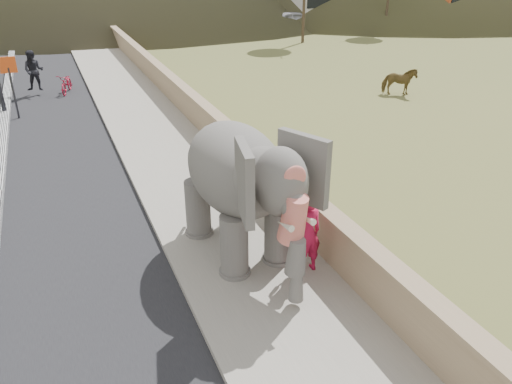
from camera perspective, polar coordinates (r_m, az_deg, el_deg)
walkway at (r=15.26m, az=-8.81°, el=2.82°), size 3.00×120.00×0.15m
parapet at (r=15.52m, az=-3.02°, el=5.39°), size 0.30×120.00×1.10m
signboard at (r=21.52m, az=-26.27°, el=11.69°), size 0.60×0.08×2.40m
cow at (r=23.97m, az=16.04°, el=12.04°), size 1.62×1.33×1.25m
distant_car at (r=43.77m, az=4.64°, el=18.98°), size 4.54×2.85×1.44m
bus_white at (r=47.42m, az=11.01°, el=20.17°), size 11.03×2.66×3.10m
bus_orange at (r=50.19m, az=24.50°, el=18.75°), size 11.16×3.36×3.10m
elephant_and_man at (r=10.31m, az=-2.22°, el=0.61°), size 2.48×4.19×2.89m
motorcyclist at (r=24.94m, az=-22.56°, el=12.07°), size 2.29×1.79×2.03m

